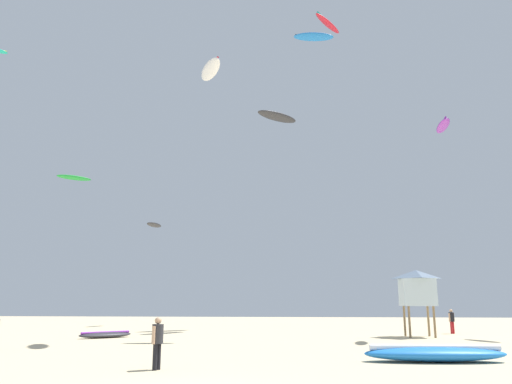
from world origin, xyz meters
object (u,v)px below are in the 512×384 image
at_px(person_foreground, 157,339).
at_px(kite_aloft_3, 74,178).
at_px(lifeguard_tower, 417,287).
at_px(kite_aloft_2, 210,70).
at_px(kite_grounded_mid, 435,354).
at_px(kite_aloft_6, 328,23).
at_px(person_midground, 452,319).
at_px(kite_aloft_5, 277,117).
at_px(kite_grounded_near, 105,335).
at_px(kite_aloft_7, 443,126).
at_px(kite_aloft_0, 314,37).
at_px(kite_aloft_4, 154,225).

xyz_separation_m(person_foreground, kite_aloft_3, (-18.50, 31.49, 13.70)).
xyz_separation_m(lifeguard_tower, kite_aloft_2, (-12.80, -4.46, 13.43)).
distance_m(kite_grounded_mid, kite_aloft_6, 34.67).
bearing_deg(kite_aloft_3, lifeguard_tower, -26.29).
xyz_separation_m(person_midground, kite_aloft_5, (-12.19, 5.51, 17.36)).
distance_m(kite_grounded_mid, kite_aloft_2, 21.16).
distance_m(person_midground, kite_grounded_near, 23.11).
height_order(lifeguard_tower, kite_aloft_7, kite_aloft_7).
bearing_deg(kite_aloft_5, kite_aloft_7, -44.03).
bearing_deg(kite_aloft_0, kite_aloft_3, 145.99).
xyz_separation_m(lifeguard_tower, kite_aloft_0, (-6.17, -1.38, 17.11)).
relative_size(kite_aloft_0, kite_aloft_3, 0.85).
bearing_deg(kite_aloft_5, kite_aloft_6, -4.47).
bearing_deg(kite_aloft_6, kite_aloft_3, 166.02).
bearing_deg(person_foreground, kite_aloft_4, -53.62).
height_order(person_midground, kite_grounded_near, person_midground).
xyz_separation_m(person_foreground, kite_aloft_5, (2.91, 25.36, 17.34)).
distance_m(kite_grounded_near, lifeguard_tower, 19.71).
height_order(kite_grounded_near, kite_aloft_0, kite_aloft_0).
bearing_deg(kite_aloft_5, person_midground, -24.31).
xyz_separation_m(person_midground, lifeguard_tower, (-2.97, -3.49, 2.09)).
distance_m(person_foreground, kite_grounded_mid, 10.18).
relative_size(kite_aloft_3, kite_aloft_5, 0.83).
distance_m(kite_aloft_4, kite_aloft_5, 15.70).
bearing_deg(kite_aloft_0, kite_grounded_near, -175.12).
relative_size(person_midground, kite_aloft_7, 0.58).
xyz_separation_m(person_foreground, kite_aloft_2, (-0.68, 11.91, 15.50)).
bearing_deg(person_foreground, kite_aloft_7, -114.85).
bearing_deg(kite_aloft_3, kite_grounded_mid, -45.26).
relative_size(kite_aloft_4, kite_aloft_7, 1.00).
bearing_deg(kite_aloft_2, kite_aloft_3, 132.31).
distance_m(kite_grounded_near, kite_aloft_2, 17.67).
bearing_deg(kite_aloft_6, kite_aloft_7, -58.31).
relative_size(person_foreground, person_midground, 1.02).
height_order(person_foreground, kite_grounded_near, person_foreground).
xyz_separation_m(kite_aloft_0, kite_aloft_2, (-6.63, -3.08, -3.68)).
xyz_separation_m(kite_aloft_2, kite_aloft_3, (-17.82, 19.58, -1.80)).
bearing_deg(kite_aloft_7, kite_grounded_mid, -110.76).
bearing_deg(kite_grounded_mid, kite_aloft_0, 107.35).
distance_m(person_foreground, lifeguard_tower, 20.47).
distance_m(person_midground, kite_aloft_2, 23.51).
bearing_deg(kite_aloft_3, kite_aloft_0, -34.01).
height_order(kite_grounded_mid, kite_aloft_4, kite_aloft_4).
xyz_separation_m(person_foreground, kite_aloft_4, (-9.23, 29.69, 8.37)).
bearing_deg(kite_aloft_2, lifeguard_tower, 19.19).
bearing_deg(kite_aloft_4, person_midground, -22.02).
height_order(kite_grounded_near, kite_grounded_mid, kite_grounded_mid).
height_order(kite_aloft_0, kite_aloft_4, kite_aloft_0).
bearing_deg(lifeguard_tower, kite_grounded_mid, -100.37).
bearing_deg(person_midground, kite_aloft_5, 29.56).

